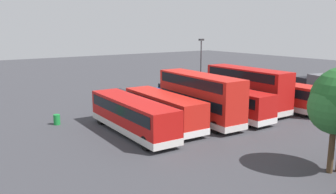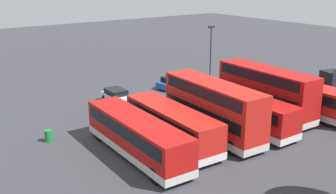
# 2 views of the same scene
# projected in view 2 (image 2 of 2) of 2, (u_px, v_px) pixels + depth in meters

# --- Properties ---
(ground_plane) EXTENTS (140.00, 140.00, 0.00)m
(ground_plane) POSITION_uv_depth(u_px,v_px,m) (161.00, 101.00, 42.16)
(ground_plane) COLOR #38383D
(bus_single_deck_near_end) EXTENTS (2.68, 11.52, 2.95)m
(bus_single_deck_near_end) POSITION_uv_depth(u_px,v_px,m) (298.00, 95.00, 38.67)
(bus_single_deck_near_end) COLOR red
(bus_single_deck_near_end) RESTS_ON ground
(bus_double_decker_second) EXTENTS (2.90, 10.37, 4.55)m
(bus_double_decker_second) POSITION_uv_depth(u_px,v_px,m) (266.00, 91.00, 37.35)
(bus_double_decker_second) COLOR #B71411
(bus_double_decker_second) RESTS_ON ground
(bus_single_deck_third) EXTENTS (2.75, 11.77, 2.95)m
(bus_single_deck_third) POSITION_uv_depth(u_px,v_px,m) (238.00, 108.00, 35.16)
(bus_single_deck_third) COLOR #B71411
(bus_single_deck_third) RESTS_ON ground
(bus_double_decker_fourth) EXTENTS (3.10, 10.36, 4.55)m
(bus_double_decker_fourth) POSITION_uv_depth(u_px,v_px,m) (213.00, 108.00, 32.58)
(bus_double_decker_fourth) COLOR red
(bus_double_decker_fourth) RESTS_ON ground
(bus_single_deck_fifth) EXTENTS (3.01, 10.19, 2.95)m
(bus_single_deck_fifth) POSITION_uv_depth(u_px,v_px,m) (172.00, 125.00, 31.26)
(bus_single_deck_fifth) COLOR red
(bus_single_deck_fifth) RESTS_ON ground
(bus_single_deck_sixth) EXTENTS (2.92, 11.41, 2.95)m
(bus_single_deck_sixth) POSITION_uv_depth(u_px,v_px,m) (137.00, 135.00, 29.21)
(bus_single_deck_sixth) COLOR #B71411
(bus_single_deck_sixth) RESTS_ON ground
(car_hatchback_silver) EXTENTS (4.60, 2.34, 1.43)m
(car_hatchback_silver) POSITION_uv_depth(u_px,v_px,m) (174.00, 82.00, 47.05)
(car_hatchback_silver) COLOR #1E479E
(car_hatchback_silver) RESTS_ON ground
(car_small_green) EXTENTS (1.88, 4.00, 1.43)m
(car_small_green) POSITION_uv_depth(u_px,v_px,m) (117.00, 96.00, 41.59)
(car_small_green) COLOR silver
(car_small_green) RESTS_ON ground
(lamp_post_tall) EXTENTS (0.70, 0.30, 7.41)m
(lamp_post_tall) POSITION_uv_depth(u_px,v_px,m) (211.00, 53.00, 44.66)
(lamp_post_tall) COLOR #38383D
(lamp_post_tall) RESTS_ON ground
(waste_bin_yellow) EXTENTS (0.60, 0.60, 0.95)m
(waste_bin_yellow) POSITION_uv_depth(u_px,v_px,m) (49.00, 136.00, 32.05)
(waste_bin_yellow) COLOR #197F33
(waste_bin_yellow) RESTS_ON ground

